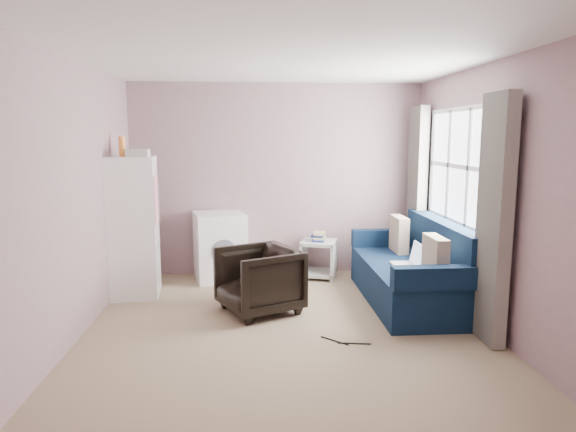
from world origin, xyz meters
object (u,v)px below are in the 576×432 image
object	(u,v)px
fridge	(132,226)
washing_machine	(220,245)
sofa	(415,273)
side_table	(319,256)
armchair	(259,277)

from	to	relation	value
fridge	washing_machine	distance (m)	1.18
washing_machine	sofa	bearing A→B (deg)	-38.74
washing_machine	side_table	xyz separation A→B (m)	(1.27, 0.00, -0.17)
fridge	sofa	xyz separation A→B (m)	(3.15, -0.43, -0.48)
fridge	sofa	world-z (taller)	fridge
armchair	side_table	world-z (taller)	armchair
side_table	fridge	bearing A→B (deg)	-164.28
fridge	washing_machine	bearing A→B (deg)	27.97
fridge	side_table	distance (m)	2.35
washing_machine	side_table	world-z (taller)	washing_machine
armchair	side_table	distance (m)	1.50
sofa	armchair	bearing A→B (deg)	-173.02
sofa	side_table	bearing A→B (deg)	131.32
washing_machine	sofa	xyz separation A→B (m)	(2.21, -1.05, -0.12)
armchair	fridge	size ratio (longest dim) A/B	0.41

